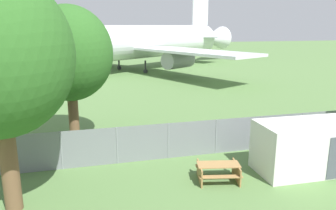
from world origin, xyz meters
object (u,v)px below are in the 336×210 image
object	(u,v)px
picnic_bench_near_cabin	(218,170)
tree_left_of_cabin	(69,54)
portable_cabin	(307,147)
airplane	(123,43)

from	to	relation	value
picnic_bench_near_cabin	tree_left_of_cabin	world-z (taller)	tree_left_of_cabin
portable_cabin	tree_left_of_cabin	bearing A→B (deg)	149.02
airplane	tree_left_of_cabin	distance (m)	28.52
portable_cabin	picnic_bench_near_cabin	size ratio (longest dim) A/B	2.23
airplane	portable_cabin	bearing A→B (deg)	63.44
picnic_bench_near_cabin	portable_cabin	bearing A→B (deg)	-1.15
airplane	picnic_bench_near_cabin	xyz separation A→B (m)	(-0.33, -34.24, -3.62)
picnic_bench_near_cabin	tree_left_of_cabin	bearing A→B (deg)	132.98
picnic_bench_near_cabin	tree_left_of_cabin	xyz separation A→B (m)	(-6.01, 6.44, 4.54)
airplane	picnic_bench_near_cabin	bearing A→B (deg)	56.37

